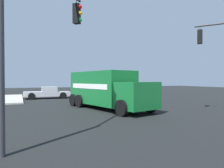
{
  "coord_description": "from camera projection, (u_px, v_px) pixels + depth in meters",
  "views": [
    {
      "loc": [
        14.02,
        -6.8,
        2.16
      ],
      "look_at": [
        -0.48,
        -0.42,
        1.87
      ],
      "focal_mm": 33.64,
      "sensor_mm": 36.0,
      "label": 1
    }
  ],
  "objects": [
    {
      "name": "ground_plane",
      "position": [
        120.0,
        109.0,
        15.61
      ],
      "size": [
        100.0,
        100.0,
        0.0
      ],
      "primitive_type": "plane",
      "color": "black"
    },
    {
      "name": "pickup_silver",
      "position": [
        48.0,
        92.0,
        24.74
      ],
      "size": [
        2.44,
        5.28,
        1.38
      ],
      "color": "#B7BABF",
      "rests_on": "ground"
    },
    {
      "name": "delivery_truck",
      "position": [
        107.0,
        89.0,
        15.78
      ],
      "size": [
        8.19,
        4.38,
        2.82
      ],
      "color": "#146B2D",
      "rests_on": "ground"
    },
    {
      "name": "traffic_light_secondary",
      "position": [
        37.0,
        21.0,
        7.3
      ],
      "size": [
        3.82,
        3.41,
        6.35
      ],
      "color": "#38383D",
      "rests_on": "ground"
    }
  ]
}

